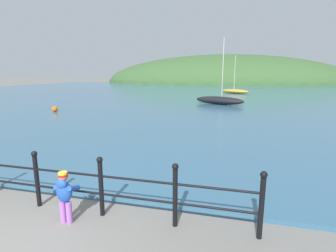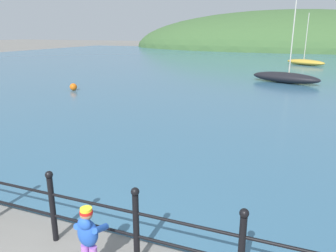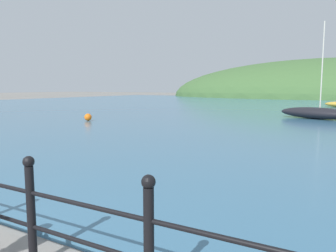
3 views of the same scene
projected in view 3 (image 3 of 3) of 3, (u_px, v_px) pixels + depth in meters
water at (304, 107)px, 30.37m from camera, size 80.00×60.00×0.10m
far_hillside at (328, 98)px, 59.02m from camera, size 60.12×33.07×14.01m
boat_blue_hull at (316, 113)px, 18.76m from camera, size 4.49×2.71×5.43m
mooring_buoy at (88, 117)px, 17.70m from camera, size 0.39×0.39×0.39m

